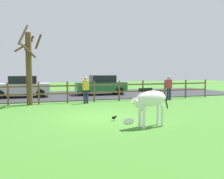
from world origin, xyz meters
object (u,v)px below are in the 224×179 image
object	(u,v)px
bare_tree	(29,65)
parked_car_green	(101,85)
zebra	(149,101)
crow_on_grass	(114,117)
visitor_left_of_tree	(86,89)
parked_car_silver	(22,86)
visitor_right_of_tree	(169,87)

from	to	relation	value
bare_tree	parked_car_green	size ratio (longest dim) A/B	1.15
zebra	crow_on_grass	xyz separation A→B (m)	(-0.85, 1.42, -0.80)
crow_on_grass	visitor_left_of_tree	size ratio (longest dim) A/B	0.13
bare_tree	crow_on_grass	size ratio (longest dim) A/B	21.76
parked_car_silver	bare_tree	bearing A→B (deg)	-82.15
crow_on_grass	parked_car_silver	distance (m)	10.54
parked_car_green	visitor_left_of_tree	distance (m)	5.03
bare_tree	parked_car_green	world-z (taller)	bare_tree
parked_car_green	visitor_right_of_tree	xyz separation A→B (m)	(3.49, -4.57, 0.06)
parked_car_green	visitor_right_of_tree	bearing A→B (deg)	-52.62
bare_tree	visitor_left_of_tree	bearing A→B (deg)	-7.13
bare_tree	parked_car_silver	xyz separation A→B (m)	(-0.56, 4.08, -1.47)
parked_car_silver	visitor_right_of_tree	xyz separation A→B (m)	(9.51, -4.54, 0.06)
visitor_right_of_tree	parked_car_silver	bearing A→B (deg)	154.47
zebra	parked_car_green	size ratio (longest dim) A/B	0.48
parked_car_silver	parked_car_green	bearing A→B (deg)	0.23
parked_car_green	visitor_left_of_tree	bearing A→B (deg)	-116.17
bare_tree	visitor_left_of_tree	xyz separation A→B (m)	(3.25, -0.41, -1.41)
bare_tree	parked_car_silver	distance (m)	4.38
bare_tree	visitor_right_of_tree	bearing A→B (deg)	-2.95
parked_car_green	visitor_right_of_tree	distance (m)	5.75
crow_on_grass	visitor_left_of_tree	bearing A→B (deg)	90.39
visitor_left_of_tree	zebra	bearing A→B (deg)	-82.46
parked_car_silver	visitor_left_of_tree	bearing A→B (deg)	-49.69
visitor_right_of_tree	bare_tree	bearing A→B (deg)	177.05
parked_car_silver	visitor_left_of_tree	world-z (taller)	visitor_left_of_tree
zebra	bare_tree	bearing A→B (deg)	120.12
visitor_right_of_tree	crow_on_grass	bearing A→B (deg)	-137.23
crow_on_grass	visitor_right_of_tree	distance (m)	7.77
zebra	visitor_left_of_tree	xyz separation A→B (m)	(-0.89, 6.72, -0.02)
parked_car_green	visitor_right_of_tree	world-z (taller)	visitor_right_of_tree
visitor_right_of_tree	parked_car_green	bearing A→B (deg)	127.38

